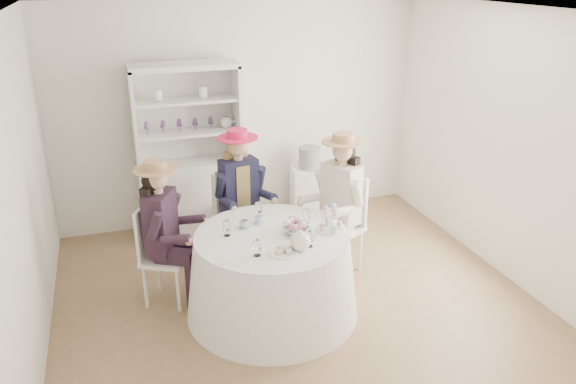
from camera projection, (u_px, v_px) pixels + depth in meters
name	position (u px, v px, depth m)	size (l,w,h in m)	color
ground	(291.00, 293.00, 5.60)	(4.50, 4.50, 0.00)	olive
ceiling	(292.00, 9.00, 4.58)	(4.50, 4.50, 0.00)	white
wall_back	(240.00, 114.00, 6.85)	(4.50, 4.50, 0.00)	white
wall_front	(398.00, 272.00, 3.33)	(4.50, 4.50, 0.00)	white
wall_left	(22.00, 195.00, 4.44)	(4.50, 4.50, 0.00)	white
wall_right	(500.00, 143.00, 5.73)	(4.50, 4.50, 0.00)	white
tea_table	(272.00, 274.00, 5.16)	(1.59, 1.59, 0.80)	white
hutch	(191.00, 175.00, 6.65)	(1.34, 0.79, 2.04)	silver
side_table	(309.00, 193.00, 7.16)	(0.43, 0.43, 0.67)	silver
hatbox	(310.00, 158.00, 6.98)	(0.27, 0.27, 0.27)	black
guest_left	(164.00, 225.00, 5.18)	(0.61, 0.56, 1.43)	silver
guest_mid	(240.00, 190.00, 5.88)	(0.56, 0.59, 1.50)	silver
guest_right	(339.00, 196.00, 5.70)	(0.64, 0.58, 1.51)	silver
spare_chair	(229.00, 204.00, 6.49)	(0.48, 0.48, 0.87)	silver
teacup_a	(244.00, 225.00, 5.12)	(0.09, 0.09, 0.07)	white
teacup_b	(259.00, 220.00, 5.21)	(0.07, 0.07, 0.07)	white
teacup_c	(292.00, 222.00, 5.16)	(0.09, 0.09, 0.07)	white
flower_bowl	(296.00, 232.00, 5.01)	(0.21, 0.21, 0.05)	white
flower_arrangement	(296.00, 225.00, 5.01)	(0.17, 0.17, 0.06)	pink
table_teapot	(301.00, 241.00, 4.72)	(0.24, 0.17, 0.18)	white
sandwich_plate	(284.00, 251.00, 4.69)	(0.25, 0.25, 0.06)	white
cupcake_stand	(331.00, 221.00, 5.07)	(0.25, 0.25, 0.23)	white
stemware_set	(272.00, 227.00, 4.98)	(0.83, 0.80, 0.15)	white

